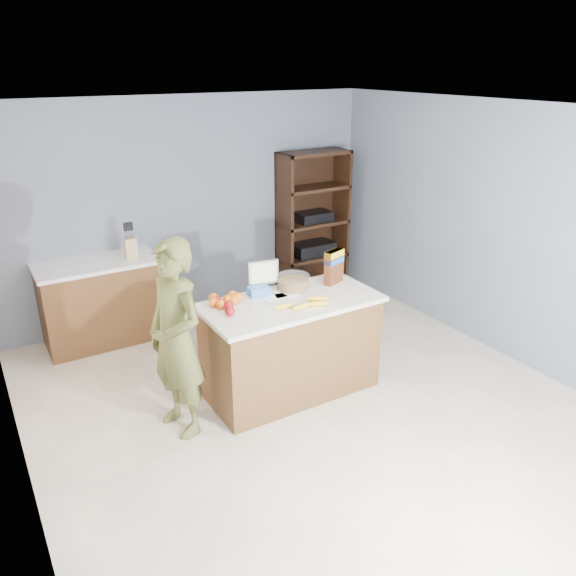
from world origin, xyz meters
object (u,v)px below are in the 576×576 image
tv (263,274)px  cereal_box (334,264)px  shelving_unit (311,224)px  counter_peninsula (291,350)px  person (176,339)px

tv → cereal_box: (0.65, -0.18, 0.03)m
shelving_unit → cereal_box: shelving_unit is taller
counter_peninsula → cereal_box: (0.56, 0.15, 0.67)m
counter_peninsula → cereal_box: cereal_box is taller
person → cereal_box: 1.65m
counter_peninsula → tv: (-0.09, 0.33, 0.64)m
tv → person: bearing=-160.1°
shelving_unit → cereal_box: size_ratio=5.67×
person → tv: bearing=96.3°
shelving_unit → person: (-2.61, -2.07, -0.05)m
shelving_unit → tv: (-1.64, -1.72, 0.19)m
tv → cereal_box: cereal_box is taller
counter_peninsula → tv: bearing=105.2°
shelving_unit → cereal_box: 2.15m
tv → cereal_box: 0.67m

